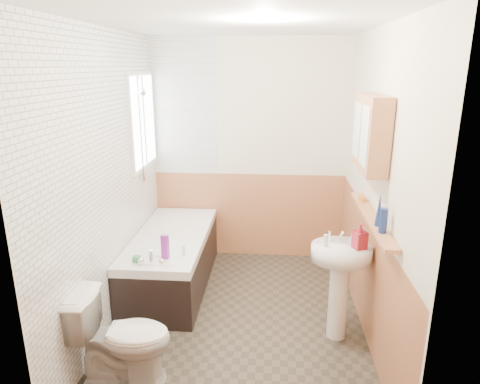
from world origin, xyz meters
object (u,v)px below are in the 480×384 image
Objects in this scene: sink at (340,272)px; medicine_cabinet at (371,133)px; toilet at (122,338)px; pine_shelf at (371,218)px; bathtub at (172,259)px.

sink is 1.49× the size of medicine_cabinet.
toilet is 2.04m from pine_shelf.
toilet is at bearing -156.88° from medicine_cabinet.
pine_shelf is at bearing -79.01° from medicine_cabinet.
medicine_cabinet is (1.74, -0.64, 1.41)m from bathtub.
bathtub is 1.77m from sink.
sink is at bearing -25.58° from bathtub.
sink reaches higher than toilet.
toilet is 1.11× the size of medicine_cabinet.
toilet is 1.74m from sink.
medicine_cabinet reaches higher than sink.
bathtub is 1.72× the size of sink.
bathtub is 1.28× the size of pine_shelf.
toilet is 2.36m from medicine_cabinet.
pine_shelf reaches higher than bathtub.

